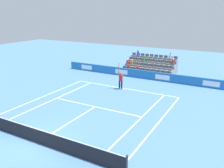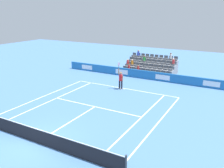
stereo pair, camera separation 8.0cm
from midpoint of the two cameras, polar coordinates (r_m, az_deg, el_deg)
The scene contains 14 objects.
ground_plane at distance 15.32m, azimuth -17.47°, elevation -13.20°, with size 80.00×80.00×0.00m, color #4C7AB2.
line_baseline at distance 24.19m, azimuth 3.14°, elevation -1.07°, with size 10.97×0.10×0.01m, color white.
line_service at distance 19.70m, azimuth -3.96°, elevation -5.41°, with size 8.23×0.10×0.01m, color white.
line_centre_service at distance 17.35m, azimuth -9.79°, elevation -8.87°, with size 0.10×6.40×0.01m, color white.
line_singles_sideline_left at distance 21.77m, azimuth -13.76°, elevation -3.65°, with size 0.10×11.89×0.01m, color white.
line_singles_sideline_right at distance 17.57m, azimuth 6.66°, elevation -8.38°, with size 0.10×11.89×0.01m, color white.
line_doubles_sideline_left at distance 22.69m, azimuth -16.31°, elevation -3.00°, with size 0.10×11.89×0.01m, color white.
line_doubles_sideline_right at distance 17.16m, azimuth 10.93°, elevation -9.25°, with size 0.10×11.89×0.01m, color white.
line_centre_mark at distance 24.10m, azimuth 3.03°, elevation -1.14°, with size 0.10×0.20×0.01m, color white.
sponsor_barrier at distance 27.92m, azimuth 7.15°, elevation 2.32°, with size 20.31×0.22×0.97m.
tennis_net at distance 15.08m, azimuth -17.64°, elevation -11.58°, with size 11.97×0.10×1.07m.
tennis_player at distance 23.67m, azimuth 2.17°, elevation 1.04°, with size 0.53×0.37×2.85m.
stadium_stand at distance 30.54m, azimuth 9.24°, elevation 3.89°, with size 6.20×3.80×2.60m.
loose_tennis_ball at distance 16.98m, azimuth -18.75°, elevation -10.07°, with size 0.07×0.07×0.07m, color #D1E533.
Camera 2 is at (-10.08, 8.77, 7.51)m, focal length 38.31 mm.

